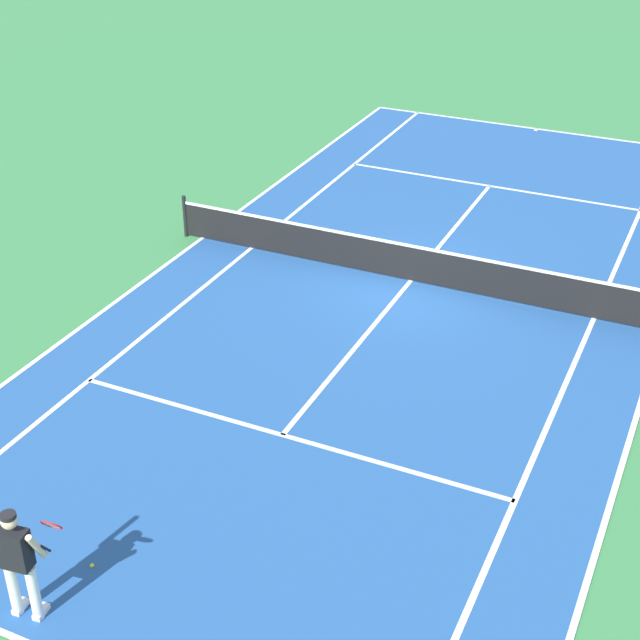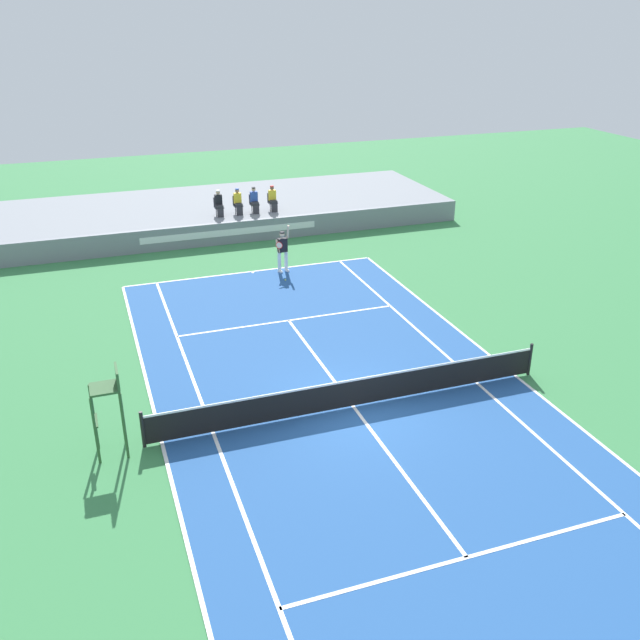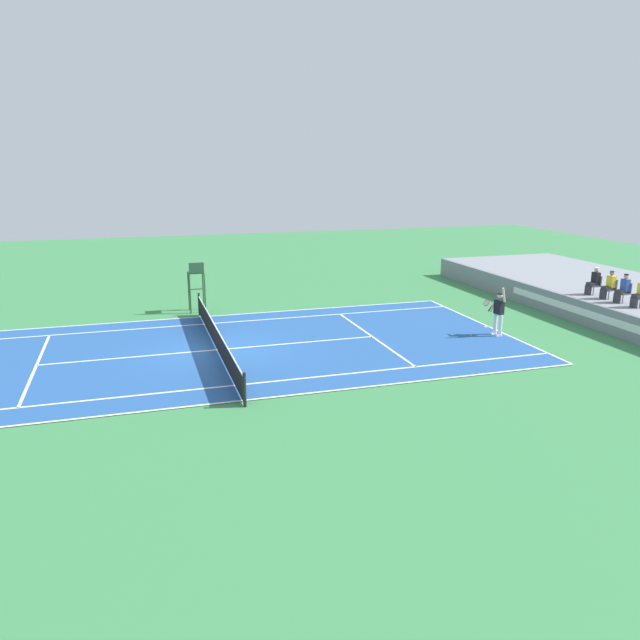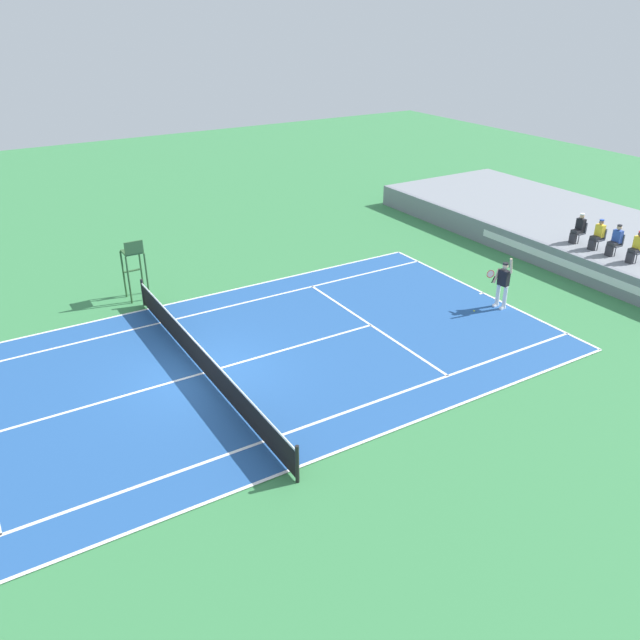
# 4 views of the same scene
# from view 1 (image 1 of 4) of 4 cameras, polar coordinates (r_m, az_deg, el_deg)

# --- Properties ---
(ground_plane) EXTENTS (80.00, 80.00, 0.00)m
(ground_plane) POSITION_cam_1_polar(r_m,az_deg,el_deg) (21.63, 5.44, 2.28)
(ground_plane) COLOR #387F47
(court) EXTENTS (11.08, 23.88, 0.03)m
(court) POSITION_cam_1_polar(r_m,az_deg,el_deg) (21.63, 5.44, 2.30)
(court) COLOR #235193
(court) RESTS_ON ground
(net) EXTENTS (11.98, 0.10, 1.07)m
(net) POSITION_cam_1_polar(r_m,az_deg,el_deg) (21.40, 5.51, 3.52)
(net) COLOR black
(net) RESTS_ON ground
(tennis_player) EXTENTS (0.75, 0.70, 2.08)m
(tennis_player) POSITION_cam_1_polar(r_m,az_deg,el_deg) (13.46, -17.63, -13.61)
(tennis_player) COLOR white
(tennis_player) RESTS_ON ground
(tennis_ball) EXTENTS (0.07, 0.07, 0.07)m
(tennis_ball) POSITION_cam_1_polar(r_m,az_deg,el_deg) (14.55, -13.52, -14.15)
(tennis_ball) COLOR #D1E533
(tennis_ball) RESTS_ON ground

